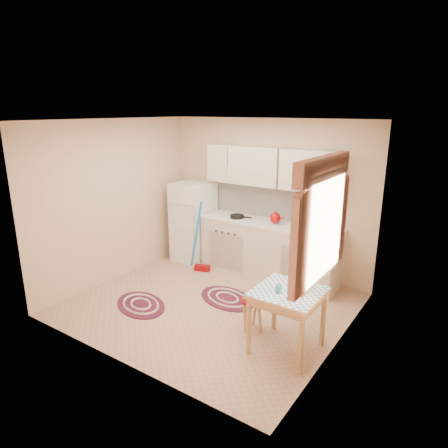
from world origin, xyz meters
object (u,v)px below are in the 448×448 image
at_px(table, 287,321).
at_px(base_cabinets, 269,251).
at_px(fridge, 193,222).
at_px(stool, 253,314).

bearing_deg(table, base_cabinets, 123.76).
bearing_deg(fridge, table, -32.07).
xyz_separation_m(fridge, stool, (2.09, -1.48, -0.49)).
height_order(table, stool, table).
bearing_deg(fridge, stool, -35.30).
bearing_deg(table, fridge, 147.93).
height_order(fridge, base_cabinets, fridge).
relative_size(base_cabinets, table, 3.12).
relative_size(fridge, base_cabinets, 0.62).
relative_size(table, stool, 1.71).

